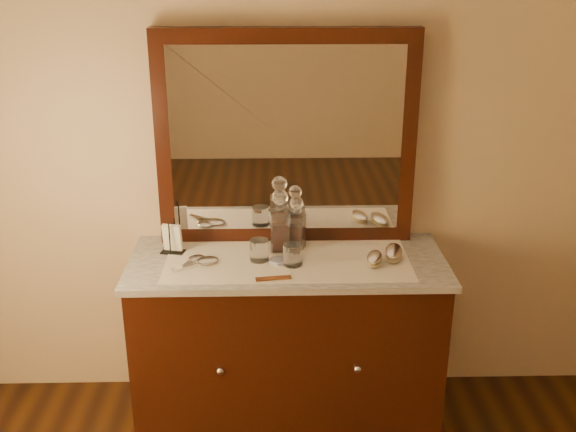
% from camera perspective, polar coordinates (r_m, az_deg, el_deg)
% --- Properties ---
extents(dresser_cabinet, '(1.40, 0.55, 0.82)m').
position_cam_1_polar(dresser_cabinet, '(3.25, -0.04, -10.78)').
color(dresser_cabinet, black).
rests_on(dresser_cabinet, floor).
extents(dresser_plinth, '(1.46, 0.59, 0.08)m').
position_cam_1_polar(dresser_plinth, '(3.46, -0.04, -15.99)').
color(dresser_plinth, black).
rests_on(dresser_plinth, floor).
extents(knob_left, '(0.04, 0.04, 0.04)m').
position_cam_1_polar(knob_left, '(3.00, -5.80, -13.00)').
color(knob_left, silver).
rests_on(knob_left, dresser_cabinet).
extents(knob_right, '(0.04, 0.04, 0.04)m').
position_cam_1_polar(knob_right, '(3.01, 5.95, -12.84)').
color(knob_right, silver).
rests_on(knob_right, dresser_cabinet).
extents(marble_top, '(1.44, 0.59, 0.03)m').
position_cam_1_polar(marble_top, '(3.05, -0.05, -3.98)').
color(marble_top, silver).
rests_on(marble_top, dresser_cabinet).
extents(mirror_frame, '(1.20, 0.08, 1.00)m').
position_cam_1_polar(mirror_frame, '(3.11, -0.16, 6.59)').
color(mirror_frame, black).
rests_on(mirror_frame, marble_top).
extents(mirror_glass, '(1.06, 0.01, 0.86)m').
position_cam_1_polar(mirror_glass, '(3.08, -0.14, 6.44)').
color(mirror_glass, white).
rests_on(mirror_glass, marble_top).
extents(lace_runner, '(1.10, 0.45, 0.00)m').
position_cam_1_polar(lace_runner, '(3.03, -0.04, -3.84)').
color(lace_runner, silver).
rests_on(lace_runner, marble_top).
extents(pin_dish, '(0.10, 0.10, 0.01)m').
position_cam_1_polar(pin_dish, '(3.01, -0.86, -3.84)').
color(pin_dish, silver).
rests_on(pin_dish, lace_runner).
extents(comb, '(0.15, 0.05, 0.01)m').
position_cam_1_polar(comb, '(2.85, -1.26, -5.33)').
color(comb, brown).
rests_on(comb, lace_runner).
extents(napkin_rack, '(0.12, 0.09, 0.16)m').
position_cam_1_polar(napkin_rack, '(3.14, -9.82, -2.00)').
color(napkin_rack, black).
rests_on(napkin_rack, marble_top).
extents(decanter_left, '(0.09, 0.09, 0.30)m').
position_cam_1_polar(decanter_left, '(3.10, -0.68, -0.91)').
color(decanter_left, '#8B3614').
rests_on(decanter_left, lace_runner).
extents(decanter_right, '(0.10, 0.10, 0.26)m').
position_cam_1_polar(decanter_right, '(3.12, 0.70, -1.04)').
color(decanter_right, '#8B3614').
rests_on(decanter_right, lace_runner).
extents(brush_near, '(0.10, 0.16, 0.04)m').
position_cam_1_polar(brush_near, '(3.02, 7.38, -3.64)').
color(brush_near, tan).
rests_on(brush_near, lace_runner).
extents(brush_far, '(0.11, 0.18, 0.05)m').
position_cam_1_polar(brush_far, '(3.08, 8.98, -3.12)').
color(brush_far, tan).
rests_on(brush_far, lace_runner).
extents(hand_mirror_outer, '(0.14, 0.18, 0.02)m').
position_cam_1_polar(hand_mirror_outer, '(3.04, -8.02, -3.73)').
color(hand_mirror_outer, silver).
rests_on(hand_mirror_outer, lace_runner).
extents(hand_mirror_inner, '(0.22, 0.17, 0.02)m').
position_cam_1_polar(hand_mirror_inner, '(3.01, -7.25, -3.90)').
color(hand_mirror_inner, silver).
rests_on(hand_mirror_inner, lace_runner).
extents(tumblers, '(0.24, 0.14, 0.10)m').
position_cam_1_polar(tumblers, '(2.99, -1.04, -3.12)').
color(tumblers, white).
rests_on(tumblers, lace_runner).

